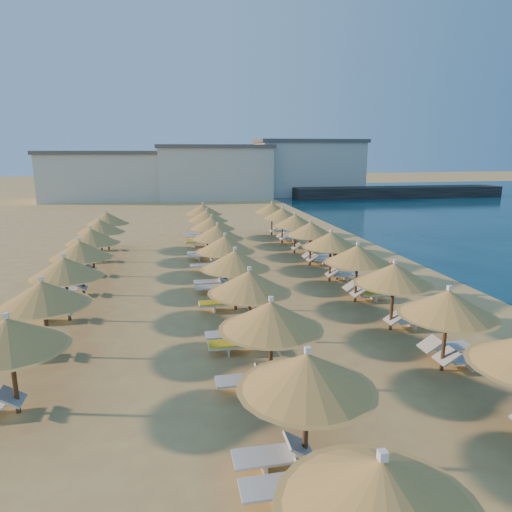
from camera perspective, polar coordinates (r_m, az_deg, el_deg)
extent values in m
plane|color=#DBB960|center=(19.97, 2.64, -6.18)|extent=(220.00, 220.00, 0.00)
cube|color=black|center=(68.43, 17.31, 7.63)|extent=(30.08, 4.65, 1.50)
cube|color=beige|center=(65.24, -18.68, 9.28)|extent=(15.00, 8.00, 6.00)
cube|color=#59514C|center=(65.14, -18.89, 12.13)|extent=(15.60, 8.48, 0.50)
cube|color=beige|center=(64.14, -5.23, 10.21)|extent=(15.00, 8.00, 6.80)
cube|color=#59514C|center=(64.06, -5.30, 13.47)|extent=(15.60, 8.48, 0.50)
cube|color=beige|center=(69.41, 6.54, 10.73)|extent=(15.00, 8.00, 7.60)
cube|color=#59514C|center=(69.37, 6.63, 14.07)|extent=(15.60, 8.48, 0.50)
cylinder|color=brown|center=(15.09, 22.48, -9.60)|extent=(0.12, 0.12, 2.04)
cone|color=#AC7232|center=(14.71, 22.87, -5.40)|extent=(2.71, 2.71, 0.78)
cone|color=#AC7232|center=(14.81, 22.76, -6.62)|extent=(2.92, 2.92, 0.12)
cube|color=white|center=(14.57, 23.03, -3.68)|extent=(0.12, 0.12, 0.14)
cylinder|color=brown|center=(17.75, 16.63, -5.75)|extent=(0.12, 0.12, 2.04)
cone|color=#AC7232|center=(17.42, 16.88, -2.12)|extent=(2.71, 2.71, 0.78)
cone|color=#AC7232|center=(17.51, 16.81, -3.17)|extent=(2.92, 2.92, 0.12)
cube|color=white|center=(17.31, 16.98, -0.65)|extent=(0.12, 0.12, 0.14)
cylinder|color=brown|center=(20.60, 12.41, -2.89)|extent=(0.12, 0.12, 2.04)
cone|color=#AC7232|center=(20.32, 12.57, 0.26)|extent=(2.71, 2.71, 0.78)
cone|color=#AC7232|center=(20.39, 12.52, -0.64)|extent=(2.92, 2.92, 0.12)
cube|color=white|center=(20.22, 12.63, 1.54)|extent=(0.12, 0.12, 0.14)
cylinder|color=brown|center=(23.57, 9.24, -0.73)|extent=(0.12, 0.12, 2.04)
cone|color=#AC7232|center=(23.32, 9.35, 2.04)|extent=(2.71, 2.71, 0.78)
cone|color=#AC7232|center=(23.39, 9.32, 1.25)|extent=(2.92, 2.92, 0.12)
cube|color=white|center=(23.24, 9.39, 3.16)|extent=(0.12, 0.12, 0.14)
cylinder|color=brown|center=(26.63, 6.80, 0.94)|extent=(0.12, 0.12, 2.04)
cone|color=#AC7232|center=(26.41, 6.86, 3.41)|extent=(2.71, 2.71, 0.78)
cone|color=#AC7232|center=(26.46, 6.84, 2.71)|extent=(2.92, 2.92, 0.12)
cube|color=white|center=(26.33, 6.89, 4.40)|extent=(0.12, 0.12, 0.14)
cylinder|color=brown|center=(29.73, 4.86, 2.27)|extent=(0.12, 0.12, 2.04)
cone|color=#AC7232|center=(29.54, 4.90, 4.49)|extent=(2.71, 2.71, 0.78)
cone|color=#AC7232|center=(29.59, 4.89, 3.85)|extent=(2.92, 2.92, 0.12)
cube|color=white|center=(29.47, 4.92, 5.37)|extent=(0.12, 0.12, 0.14)
cylinder|color=brown|center=(32.89, 3.28, 3.34)|extent=(0.12, 0.12, 2.04)
cone|color=#AC7232|center=(32.71, 3.31, 5.35)|extent=(2.71, 2.71, 0.78)
cone|color=#AC7232|center=(32.75, 3.30, 4.78)|extent=(2.92, 2.92, 0.12)
cube|color=white|center=(32.65, 3.32, 6.15)|extent=(0.12, 0.12, 0.14)
cylinder|color=brown|center=(36.07, 1.98, 4.22)|extent=(0.12, 0.12, 2.04)
cone|color=#AC7232|center=(35.90, 2.00, 6.06)|extent=(2.71, 2.71, 0.78)
cone|color=#AC7232|center=(35.95, 1.99, 5.53)|extent=(2.92, 2.92, 0.12)
cube|color=white|center=(35.85, 2.00, 6.79)|extent=(0.12, 0.12, 0.14)
cone|color=#AC7232|center=(7.08, 15.30, -25.93)|extent=(2.71, 2.71, 0.78)
cone|color=#AC7232|center=(7.29, 15.12, -27.96)|extent=(2.92, 2.92, 0.12)
cube|color=white|center=(6.81, 15.55, -22.90)|extent=(0.12, 0.12, 0.14)
cylinder|color=brown|center=(10.25, 6.23, -19.91)|extent=(0.12, 0.12, 2.04)
cone|color=#AC7232|center=(9.67, 6.40, -14.12)|extent=(2.71, 2.71, 0.78)
cone|color=#AC7232|center=(9.82, 6.35, -15.84)|extent=(2.92, 2.92, 0.12)
cube|color=white|center=(9.46, 6.48, -11.64)|extent=(0.12, 0.12, 0.14)
cylinder|color=brown|center=(13.05, 1.84, -12.17)|extent=(0.12, 0.12, 2.04)
cone|color=#AC7232|center=(12.60, 1.88, -7.38)|extent=(2.71, 2.71, 0.78)
cone|color=#AC7232|center=(12.72, 1.87, -8.78)|extent=(2.92, 2.92, 0.12)
cube|color=white|center=(12.44, 1.90, -5.40)|extent=(0.12, 0.12, 0.14)
cylinder|color=brown|center=(16.05, -0.81, -7.20)|extent=(0.12, 0.12, 2.04)
cone|color=#AC7232|center=(15.68, -0.82, -3.22)|extent=(2.71, 2.71, 0.78)
cone|color=#AC7232|center=(15.78, -0.82, -4.37)|extent=(2.92, 2.92, 0.12)
cube|color=white|center=(15.56, -0.83, -1.59)|extent=(0.12, 0.12, 0.14)
cylinder|color=brown|center=(19.15, -2.58, -3.81)|extent=(0.12, 0.12, 2.04)
cone|color=#AC7232|center=(18.85, -2.62, -0.43)|extent=(2.71, 2.71, 0.78)
cone|color=#AC7232|center=(18.93, -2.60, -1.40)|extent=(2.92, 2.92, 0.12)
cube|color=white|center=(18.74, -2.63, 0.94)|extent=(0.12, 0.12, 0.14)
cylinder|color=brown|center=(22.32, -3.84, -1.37)|extent=(0.12, 0.12, 2.04)
cone|color=#AC7232|center=(22.06, -3.89, 1.55)|extent=(2.71, 2.71, 0.78)
cone|color=#AC7232|center=(22.12, -3.88, 0.71)|extent=(2.92, 2.92, 0.12)
cube|color=white|center=(21.97, -3.91, 2.73)|extent=(0.12, 0.12, 0.14)
cylinder|color=brown|center=(25.52, -4.79, 0.46)|extent=(0.12, 0.12, 2.04)
cone|color=#AC7232|center=(25.29, -4.84, 3.03)|extent=(2.71, 2.71, 0.78)
cone|color=#AC7232|center=(25.35, -4.82, 2.29)|extent=(2.92, 2.92, 0.12)
cube|color=white|center=(25.22, -4.86, 4.06)|extent=(0.12, 0.12, 0.14)
cylinder|color=brown|center=(28.75, -5.52, 1.88)|extent=(0.12, 0.12, 2.04)
cone|color=#AC7232|center=(28.55, -5.57, 4.17)|extent=(2.71, 2.71, 0.78)
cone|color=#AC7232|center=(28.60, -5.56, 3.52)|extent=(2.92, 2.92, 0.12)
cube|color=white|center=(28.48, -5.59, 5.09)|extent=(0.12, 0.12, 0.14)
cylinder|color=brown|center=(32.00, -6.11, 3.01)|extent=(0.12, 0.12, 2.04)
cone|color=#AC7232|center=(31.82, -6.16, 5.08)|extent=(2.71, 2.71, 0.78)
cone|color=#AC7232|center=(31.86, -6.14, 4.49)|extent=(2.92, 2.92, 0.12)
cube|color=white|center=(31.76, -6.18, 5.90)|extent=(0.12, 0.12, 0.14)
cylinder|color=brown|center=(35.26, -6.59, 3.94)|extent=(0.12, 0.12, 2.04)
cone|color=#AC7232|center=(35.09, -6.64, 5.81)|extent=(2.71, 2.71, 0.78)
cone|color=#AC7232|center=(35.14, -6.62, 5.28)|extent=(2.92, 2.92, 0.12)
cube|color=white|center=(35.04, -6.66, 6.56)|extent=(0.12, 0.12, 0.14)
cylinder|color=brown|center=(13.38, -28.00, -13.13)|extent=(0.12, 0.12, 2.04)
cone|color=#AC7232|center=(12.94, -28.55, -8.48)|extent=(2.71, 2.71, 0.78)
cone|color=#AC7232|center=(13.06, -28.39, -9.83)|extent=(2.92, 2.92, 0.12)
cube|color=white|center=(12.79, -28.78, -6.55)|extent=(0.12, 0.12, 0.14)
cylinder|color=brown|center=(16.32, -24.71, -8.11)|extent=(0.12, 0.12, 2.04)
cone|color=#AC7232|center=(15.96, -25.10, -4.20)|extent=(2.71, 2.71, 0.78)
cone|color=#AC7232|center=(16.06, -24.99, -5.33)|extent=(2.92, 2.92, 0.12)
cube|color=white|center=(15.84, -25.27, -2.61)|extent=(0.12, 0.12, 0.14)
cylinder|color=brown|center=(19.38, -22.49, -4.62)|extent=(0.12, 0.12, 2.04)
cone|color=#AC7232|center=(19.08, -22.79, -1.29)|extent=(2.71, 2.71, 0.78)
cone|color=#AC7232|center=(19.16, -22.70, -2.25)|extent=(2.92, 2.92, 0.12)
cube|color=white|center=(18.98, -22.91, 0.06)|extent=(0.12, 0.12, 0.14)
cylinder|color=brown|center=(22.51, -20.89, -2.10)|extent=(0.12, 0.12, 2.04)
cone|color=#AC7232|center=(22.26, -21.14, 0.80)|extent=(2.71, 2.71, 0.78)
cone|color=#AC7232|center=(22.32, -21.07, -0.03)|extent=(2.92, 2.92, 0.12)
cube|color=white|center=(22.17, -21.23, 1.96)|extent=(0.12, 0.12, 0.14)
cylinder|color=brown|center=(25.69, -19.70, -0.19)|extent=(0.12, 0.12, 2.04)
cone|color=#AC7232|center=(25.47, -19.90, 2.36)|extent=(2.71, 2.71, 0.78)
cone|color=#AC7232|center=(25.53, -19.84, 1.63)|extent=(2.92, 2.92, 0.12)
cube|color=white|center=(25.39, -19.98, 3.38)|extent=(0.12, 0.12, 0.14)
cylinder|color=brown|center=(28.90, -18.76, 1.30)|extent=(0.12, 0.12, 2.04)
cone|color=#AC7232|center=(28.70, -18.93, 3.57)|extent=(2.71, 2.71, 0.78)
cone|color=#AC7232|center=(28.76, -18.88, 2.92)|extent=(2.92, 2.92, 0.12)
cube|color=white|center=(28.64, -19.00, 4.48)|extent=(0.12, 0.12, 0.14)
cylinder|color=brown|center=(32.14, -18.02, 2.49)|extent=(0.12, 0.12, 2.04)
cone|color=#AC7232|center=(31.95, -18.16, 4.53)|extent=(2.71, 2.71, 0.78)
cone|color=#AC7232|center=(32.00, -18.12, 3.95)|extent=(2.92, 2.92, 0.12)
cube|color=white|center=(31.89, -18.22, 5.35)|extent=(0.12, 0.12, 0.14)
cube|color=silver|center=(10.46, 0.97, -23.76)|extent=(1.31, 0.66, 0.06)
cube|color=silver|center=(10.55, 0.97, -24.45)|extent=(0.06, 0.59, 0.32)
cube|color=silver|center=(10.53, 5.43, -22.58)|extent=(0.58, 0.66, 0.40)
cube|color=silver|center=(9.77, 2.20, -26.86)|extent=(1.31, 0.66, 0.06)
cube|color=silver|center=(9.87, 2.19, -27.57)|extent=(0.06, 0.59, 0.32)
cube|color=silver|center=(9.85, 7.06, -25.52)|extent=(0.58, 0.66, 0.40)
cube|color=silver|center=(15.86, 25.03, -11.50)|extent=(1.31, 0.66, 0.06)
cube|color=silver|center=(15.92, 24.97, -12.03)|extent=(0.06, 0.59, 0.32)
cube|color=silver|center=(15.38, 22.70, -11.48)|extent=(0.58, 0.66, 0.40)
cube|color=silver|center=(16.52, 23.19, -10.33)|extent=(1.31, 0.66, 0.06)
cube|color=silver|center=(16.58, 23.14, -10.84)|extent=(0.06, 0.59, 0.32)
cube|color=silver|center=(16.06, 20.92, -10.25)|extent=(0.58, 0.66, 0.40)
cube|color=silver|center=(13.21, -2.13, -15.24)|extent=(1.31, 0.66, 0.06)
cube|color=silver|center=(13.29, -2.12, -15.85)|extent=(0.06, 0.59, 0.32)
cube|color=silver|center=(13.27, 1.27, -14.42)|extent=(0.58, 0.66, 0.40)
cube|color=silver|center=(18.40, 19.00, -7.57)|extent=(1.31, 0.66, 0.06)
cube|color=silver|center=(18.46, 18.96, -8.03)|extent=(0.06, 0.59, 0.32)
cube|color=silver|center=(17.99, 16.88, -7.41)|extent=(0.58, 0.66, 0.40)
cube|color=silver|center=(16.18, -3.98, -9.73)|extent=(1.31, 0.66, 0.06)
cube|color=silver|center=(16.25, -3.98, -10.25)|extent=(0.06, 0.59, 0.32)
cube|color=silver|center=(16.23, -1.25, -9.09)|extent=(0.58, 0.66, 0.40)
cube|color=silver|center=(15.36, -3.56, -11.02)|extent=(1.31, 0.66, 0.06)
cube|color=silver|center=(15.43, -3.55, -11.56)|extent=(0.06, 0.59, 0.32)
cube|color=silver|center=(15.41, -0.67, -10.34)|extent=(0.58, 0.66, 0.40)
cube|color=yellow|center=(15.34, -3.56, -10.83)|extent=(1.26, 0.60, 0.05)
cube|color=silver|center=(21.17, 14.56, -4.56)|extent=(1.31, 0.66, 0.06)
cube|color=silver|center=(21.21, 14.53, -4.98)|extent=(0.06, 0.59, 0.32)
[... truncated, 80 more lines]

